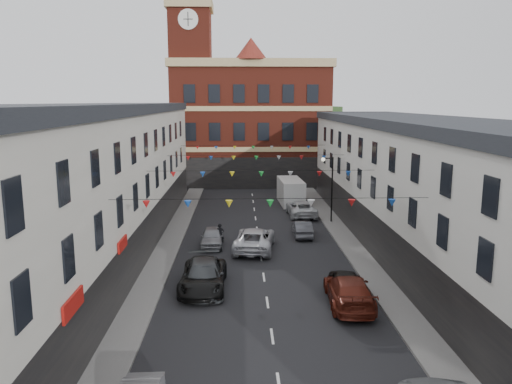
{
  "coord_description": "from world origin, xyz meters",
  "views": [
    {
      "loc": [
        -1.48,
        -29.76,
        10.85
      ],
      "look_at": [
        -0.2,
        8.64,
        3.87
      ],
      "focal_mm": 35.0,
      "sensor_mm": 36.0,
      "label": 1
    }
  ],
  "objects": [
    {
      "name": "pedestrian",
      "position": [
        -3.0,
        7.09,
        0.86
      ],
      "size": [
        0.66,
        0.46,
        1.71
      ],
      "primitive_type": "imported",
      "rotation": [
        0.0,
        0.0,
        -0.09
      ],
      "color": "black",
      "rests_on": "ground"
    },
    {
      "name": "civic_building",
      "position": [
        0.0,
        37.95,
        8.14
      ],
      "size": [
        20.6,
        13.3,
        18.5
      ],
      "color": "maroon",
      "rests_on": "ground"
    },
    {
      "name": "car_right_c",
      "position": [
        4.38,
        -4.47,
        0.81
      ],
      "size": [
        2.57,
        5.71,
        1.63
      ],
      "primitive_type": "imported",
      "rotation": [
        0.0,
        0.0,
        3.09
      ],
      "color": "#601E13",
      "rests_on": "ground"
    },
    {
      "name": "terrace_left",
      "position": [
        -11.78,
        1.0,
        5.35
      ],
      "size": [
        8.4,
        56.0,
        10.7
      ],
      "color": "beige",
      "rests_on": "ground"
    },
    {
      "name": "ground",
      "position": [
        0.0,
        0.0,
        0.0
      ],
      "size": [
        160.0,
        160.0,
        0.0
      ],
      "primitive_type": "plane",
      "color": "black",
      "rests_on": "ground"
    },
    {
      "name": "clock_tower",
      "position": [
        -7.5,
        35.0,
        14.93
      ],
      "size": [
        5.6,
        5.6,
        30.0
      ],
      "color": "maroon",
      "rests_on": "ground"
    },
    {
      "name": "terrace_right",
      "position": [
        11.78,
        1.0,
        4.85
      ],
      "size": [
        8.4,
        56.0,
        9.7
      ],
      "color": "beige",
      "rests_on": "ground"
    },
    {
      "name": "pavement_right",
      "position": [
        6.9,
        2.0,
        0.07
      ],
      "size": [
        1.8,
        64.0,
        0.15
      ],
      "primitive_type": "cube",
      "color": "#605E5B",
      "rests_on": "ground"
    },
    {
      "name": "car_left_e",
      "position": [
        -3.6,
        7.02,
        0.71
      ],
      "size": [
        1.7,
        4.16,
        1.41
      ],
      "primitive_type": "imported",
      "rotation": [
        0.0,
        0.0,
        -0.01
      ],
      "color": "gray",
      "rests_on": "ground"
    },
    {
      "name": "car_right_d",
      "position": [
        4.43,
        -3.14,
        0.75
      ],
      "size": [
        2.36,
        4.62,
        1.51
      ],
      "primitive_type": "imported",
      "rotation": [
        0.0,
        0.0,
        3.01
      ],
      "color": "black",
      "rests_on": "ground"
    },
    {
      "name": "street_lamp",
      "position": [
        6.55,
        14.0,
        3.9
      ],
      "size": [
        1.1,
        0.36,
        6.0
      ],
      "color": "black",
      "rests_on": "ground"
    },
    {
      "name": "car_right_e",
      "position": [
        3.6,
        9.56,
        0.65
      ],
      "size": [
        1.39,
        3.94,
        1.3
      ],
      "primitive_type": "imported",
      "rotation": [
        0.0,
        0.0,
        3.14
      ],
      "color": "#47474E",
      "rests_on": "ground"
    },
    {
      "name": "car_left_d",
      "position": [
        -3.6,
        -1.85,
        0.81
      ],
      "size": [
        2.61,
        5.69,
        1.61
      ],
      "primitive_type": "imported",
      "rotation": [
        0.0,
        0.0,
        0.06
      ],
      "color": "#3B3F42",
      "rests_on": "ground"
    },
    {
      "name": "car_right_f",
      "position": [
        4.43,
        16.85,
        0.75
      ],
      "size": [
        2.65,
        5.48,
        1.5
      ],
      "primitive_type": "imported",
      "rotation": [
        0.0,
        0.0,
        3.17
      ],
      "color": "silver",
      "rests_on": "ground"
    },
    {
      "name": "moving_car",
      "position": [
        -0.4,
        5.95,
        0.82
      ],
      "size": [
        3.48,
        6.24,
        1.65
      ],
      "primitive_type": "imported",
      "rotation": [
        0.0,
        0.0,
        3.01
      ],
      "color": "silver",
      "rests_on": "ground"
    },
    {
      "name": "distant_hill",
      "position": [
        -4.0,
        62.0,
        5.0
      ],
      "size": [
        40.0,
        14.0,
        10.0
      ],
      "primitive_type": "cube",
      "color": "#305226",
      "rests_on": "ground"
    },
    {
      "name": "white_van",
      "position": [
        4.01,
        22.85,
        1.31
      ],
      "size": [
        2.57,
        6.05,
        2.63
      ],
      "primitive_type": "cube",
      "rotation": [
        0.0,
        0.0,
        0.05
      ],
      "color": "silver",
      "rests_on": "ground"
    },
    {
      "name": "car_left_c",
      "position": [
        -3.64,
        -2.0,
        0.78
      ],
      "size": [
        2.65,
        5.63,
        1.56
      ],
      "primitive_type": "imported",
      "rotation": [
        0.0,
        0.0,
        -0.01
      ],
      "color": "black",
      "rests_on": "ground"
    },
    {
      "name": "pavement_left",
      "position": [
        -6.9,
        2.0,
        0.07
      ],
      "size": [
        1.8,
        64.0,
        0.15
      ],
      "primitive_type": "cube",
      "color": "#605E5B",
      "rests_on": "ground"
    }
  ]
}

